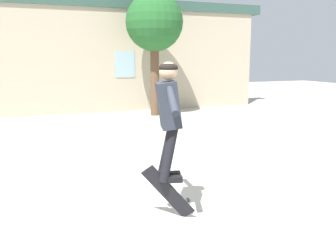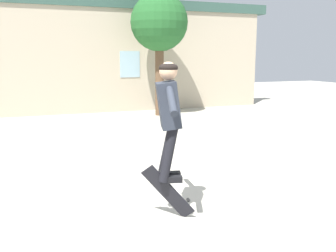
% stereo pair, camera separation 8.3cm
% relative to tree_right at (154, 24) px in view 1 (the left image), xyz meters
% --- Properties ---
extents(ground_plane, '(40.00, 40.00, 0.00)m').
position_rel_tree_right_xyz_m(ground_plane, '(-2.56, -7.40, -2.93)').
color(ground_plane, '#B2AD9E').
extents(building_backdrop, '(14.74, 0.52, 4.86)m').
position_rel_tree_right_xyz_m(building_backdrop, '(-2.58, 1.42, -0.92)').
color(building_backdrop, '#B7A88E').
rests_on(building_backdrop, ground_plane).
extents(tree_right, '(1.83, 1.83, 3.90)m').
position_rel_tree_right_xyz_m(tree_right, '(0.00, 0.00, 0.00)').
color(tree_right, brown).
rests_on(tree_right, ground_plane).
extents(skater, '(0.42, 1.29, 1.40)m').
position_rel_tree_right_xyz_m(skater, '(-2.57, -7.56, -1.64)').
color(skater, '#282D38').
extents(skateboard_flipping, '(0.59, 0.32, 0.69)m').
position_rel_tree_right_xyz_m(skateboard_flipping, '(-2.59, -7.62, -2.60)').
color(skateboard_flipping, black).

